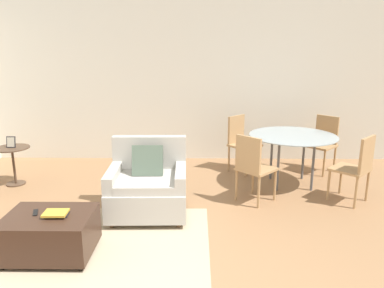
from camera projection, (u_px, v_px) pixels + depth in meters
name	position (u px, v px, depth m)	size (l,w,h in m)	color
wall_back	(183.00, 83.00, 6.54)	(12.00, 0.06, 2.75)	beige
area_rug	(98.00, 246.00, 3.82)	(2.26, 1.87, 0.01)	tan
armchair	(148.00, 186.00, 4.50)	(0.94, 0.84, 0.90)	#B2ADA3
ottoman	(50.00, 233.00, 3.62)	(0.83, 0.64, 0.42)	#382319
book_stack	(56.00, 213.00, 3.55)	(0.23, 0.19, 0.04)	black
tv_remote_primary	(35.00, 212.00, 3.62)	(0.09, 0.15, 0.01)	black
side_table	(13.00, 158.00, 5.46)	(0.49, 0.49, 0.56)	#4C3828
picture_frame	(11.00, 142.00, 5.40)	(0.13, 0.06, 0.16)	black
dining_table	(293.00, 140.00, 5.39)	(1.25, 1.25, 0.75)	#99A8AD
dining_chair_near_left	(253.00, 164.00, 4.79)	(0.59, 0.59, 0.90)	tan
dining_chair_near_right	(357.00, 165.00, 4.77)	(0.59, 0.59, 0.90)	tan
dining_chair_far_left	(241.00, 140.00, 6.08)	(0.59, 0.59, 0.90)	tan
dining_chair_far_right	(323.00, 140.00, 6.06)	(0.59, 0.59, 0.90)	tan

